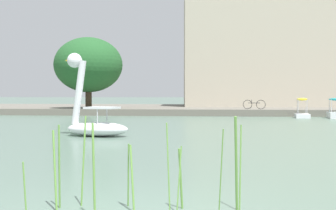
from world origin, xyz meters
The scene contains 7 objects.
shore_bank_far centered at (0.00, 39.25, 0.27)m, with size 140.34×19.83×0.54m, color #6B665B.
swan_boat centered at (-3.72, 12.05, 0.76)m, with size 2.92×1.77×3.44m.
pedal_boat_yellow centered at (7.64, 27.89, 0.40)m, with size 1.15×1.93×1.47m.
tree_broadleaf_right centered at (-9.79, 31.67, 4.31)m, with size 7.30×7.64×6.17m.
bicycle_parked centered at (4.39, 30.96, 0.92)m, with size 1.81×0.39×0.77m.
apartment_block centered at (6.69, 41.35, 6.39)m, with size 17.57×8.56×11.71m, color #B2A893.
reed_clump_foreground centered at (0.15, 0.58, 0.60)m, with size 2.86×1.26×1.44m.
Camera 1 is at (1.31, -5.47, 1.70)m, focal length 46.79 mm.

